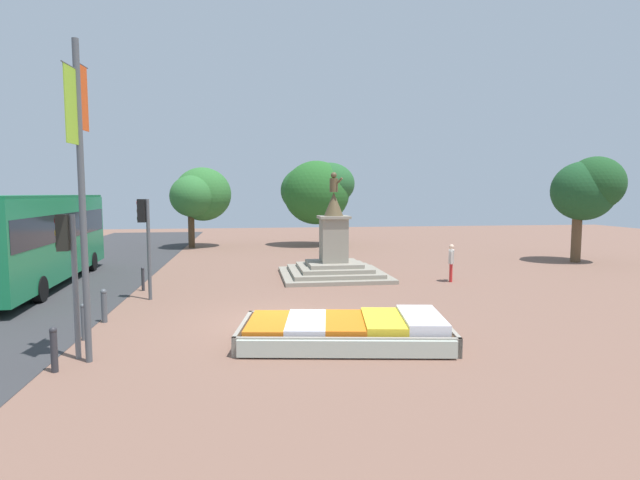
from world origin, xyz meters
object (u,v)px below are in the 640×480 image
Objects in this scene: pedestrian_with_handbag at (451,261)px; kerb_bollard_north at (143,278)px; traffic_light_near_crossing at (69,258)px; kerb_bollard_mid_a at (83,321)px; flower_planter at (348,331)px; city_bus at (36,235)px; kerb_bollard_south at (54,348)px; banner_pole at (81,186)px; statue_monument at (334,259)px; traffic_light_mid_block at (145,229)px; kerb_bollard_mid_b at (104,305)px.

pedestrian_with_handbag is 1.73× the size of kerb_bollard_north.
kerb_bollard_mid_a is (-0.22, 1.47, -1.80)m from traffic_light_near_crossing.
kerb_bollard_north is (-6.44, 7.66, 0.19)m from flower_planter.
traffic_light_near_crossing reaches higher than flower_planter.
city_bus reaches higher than kerb_bollard_south.
city_bus is 9.23m from kerb_bollard_mid_a.
traffic_light_near_crossing reaches higher than kerb_bollard_north.
banner_pole is (0.42, -0.28, 1.57)m from traffic_light_near_crossing.
traffic_light_mid_block is (-7.29, -3.86, 1.67)m from statue_monument.
statue_monument is at bearing 15.51° from kerb_bollard_north.
statue_monument is 11.74m from kerb_bollard_mid_a.
kerb_bollard_mid_a is at bearing -132.42° from statue_monument.
traffic_light_mid_block is 7.39m from kerb_bollard_south.
kerb_bollard_south is at bearing -95.97° from traffic_light_near_crossing.
kerb_bollard_north is at bearing 105.47° from traffic_light_mid_block.
kerb_bollard_mid_a reaches higher than flower_planter.
flower_planter is 1.58× the size of traffic_light_mid_block.
flower_planter is 0.47× the size of city_bus.
traffic_light_mid_block is (-5.97, 5.95, 2.18)m from flower_planter.
flower_planter is 3.49× the size of pedestrian_with_handbag.
traffic_light_near_crossing is 14.91m from pedestrian_with_handbag.
kerb_bollard_north is at bearing 130.08° from flower_planter.
traffic_light_near_crossing is 3.45× the size of kerb_bollard_mid_a.
kerb_bollard_mid_a is (4.18, -8.07, -1.59)m from city_bus.
city_bus is 12.19× the size of kerb_bollard_mid_b.
kerb_bollard_south reaches higher than kerb_bollard_north.
traffic_light_near_crossing is 0.92× the size of traffic_light_mid_block.
kerb_bollard_north is at bearing 89.84° from kerb_bollard_south.
banner_pole is (0.01, -6.56, 1.39)m from traffic_light_mid_block.
kerb_bollard_mid_b is at bearing 93.50° from traffic_light_near_crossing.
pedestrian_with_handbag is (4.69, -1.95, 0.08)m from statue_monument.
city_bus is at bearing 123.69° from kerb_bollard_mid_b.
flower_planter is 6.57m from kerb_bollard_south.
statue_monument is 13.45m from kerb_bollard_south.
banner_pole is 14.95m from pedestrian_with_handbag.
pedestrian_with_handbag is at bearing 28.03° from kerb_bollard_mid_a.
pedestrian_with_handbag is 1.64× the size of kerb_bollard_south.
kerb_bollard_south is (-6.47, -1.16, 0.22)m from flower_planter.
flower_planter is 0.80× the size of banner_pole.
pedestrian_with_handbag is (6.01, 7.86, 0.60)m from flower_planter.
kerb_bollard_mid_b is (-0.11, 4.08, 0.01)m from kerb_bollard_south.
kerb_bollard_south reaches higher than kerb_bollard_mid_a.
city_bus is at bearing 116.11° from banner_pole.
city_bus is 4.88m from kerb_bollard_north.
kerb_bollard_south is (-0.51, -0.55, -3.35)m from banner_pole.
flower_planter is at bearing -49.92° from kerb_bollard_north.
statue_monument reaches higher than kerb_bollard_mid_a.
pedestrian_with_handbag is at bearing 21.41° from kerb_bollard_mid_b.
traffic_light_near_crossing is 2.05× the size of pedestrian_with_handbag.
kerb_bollard_south is 1.05× the size of kerb_bollard_north.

